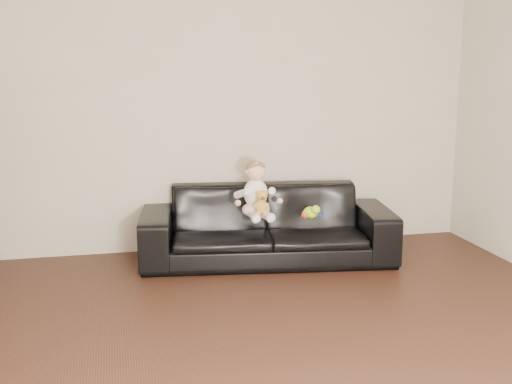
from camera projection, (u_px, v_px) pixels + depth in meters
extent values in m
plane|color=beige|center=(211.00, 111.00, 5.90)|extent=(5.00, 0.00, 5.00)
imported|color=black|center=(267.00, 224.00, 5.71)|extent=(2.31, 1.15, 0.65)
ellipsoid|color=#FCD5D9|center=(256.00, 209.00, 5.55)|extent=(0.27, 0.24, 0.13)
ellipsoid|color=white|center=(256.00, 193.00, 5.53)|extent=(0.23, 0.19, 0.25)
sphere|color=beige|center=(256.00, 171.00, 5.48)|extent=(0.18, 0.18, 0.17)
ellipsoid|color=#8C603F|center=(256.00, 168.00, 5.48)|extent=(0.19, 0.19, 0.12)
cylinder|color=#FCD5D9|center=(254.00, 216.00, 5.39)|extent=(0.10, 0.21, 0.08)
cylinder|color=#FCD5D9|center=(266.00, 216.00, 5.41)|extent=(0.10, 0.21, 0.08)
sphere|color=white|center=(256.00, 219.00, 5.29)|extent=(0.08, 0.08, 0.07)
sphere|color=white|center=(270.00, 218.00, 5.31)|extent=(0.08, 0.08, 0.07)
cylinder|color=white|center=(242.00, 193.00, 5.45)|extent=(0.08, 0.18, 0.11)
cylinder|color=white|center=(272.00, 192.00, 5.51)|extent=(0.08, 0.18, 0.11)
ellipsoid|color=#BE8D36|center=(261.00, 206.00, 5.39)|extent=(0.11, 0.10, 0.13)
sphere|color=#BE8D36|center=(262.00, 196.00, 5.36)|extent=(0.09, 0.09, 0.08)
sphere|color=#BE8D36|center=(258.00, 192.00, 5.35)|extent=(0.03, 0.03, 0.03)
sphere|color=#BE8D36|center=(265.00, 192.00, 5.37)|extent=(0.03, 0.03, 0.03)
sphere|color=#593819|center=(263.00, 198.00, 5.32)|extent=(0.03, 0.03, 0.03)
ellipsoid|color=#B3E51B|center=(311.00, 212.00, 5.50)|extent=(0.14, 0.16, 0.10)
sphere|color=red|center=(305.00, 215.00, 5.49)|extent=(0.08, 0.08, 0.06)
cylinder|color=#1740BD|center=(318.00, 213.00, 5.65)|extent=(0.12, 0.12, 0.01)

